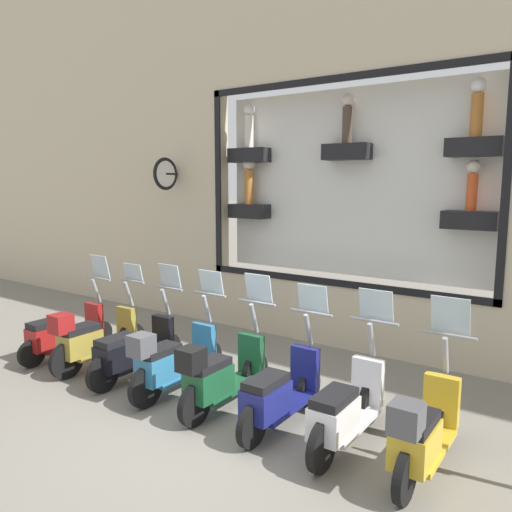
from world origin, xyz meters
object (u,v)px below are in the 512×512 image
Objects in this scene: scooter_yellow_0 at (422,432)px; scooter_white_1 at (345,410)px; scooter_green_3 at (220,375)px; scooter_olive_6 at (92,339)px; scooter_black_5 at (132,351)px; scooter_red_7 at (63,333)px; scooter_teal_4 at (171,361)px; scooter_navy_2 at (279,393)px.

scooter_white_1 is at bearing 85.82° from scooter_yellow_0.
scooter_olive_6 is (0.00, 2.57, 0.00)m from scooter_green_3.
scooter_yellow_0 is at bearing -90.05° from scooter_green_3.
scooter_olive_6 is at bearing 89.97° from scooter_green_3.
scooter_red_7 is (-0.01, 1.71, -0.02)m from scooter_black_5.
scooter_white_1 is at bearing -89.95° from scooter_black_5.
scooter_white_1 is 2.57m from scooter_teal_4.
scooter_olive_6 is 1.01× the size of scooter_red_7.
scooter_yellow_0 is 1.00× the size of scooter_white_1.
scooter_white_1 is at bearing -88.70° from scooter_teal_4.
scooter_white_1 is 1.00× the size of scooter_black_5.
scooter_black_5 is 1.01× the size of scooter_red_7.
scooter_teal_4 is at bearing 89.93° from scooter_yellow_0.
scooter_green_3 is 0.86m from scooter_teal_4.
scooter_black_5 is (-0.00, 3.43, -0.01)m from scooter_white_1.
scooter_red_7 is (0.05, 0.86, -0.07)m from scooter_olive_6.
scooter_green_3 reaches higher than scooter_black_5.
scooter_green_3 reaches higher than scooter_white_1.
scooter_olive_6 is (0.00, 5.14, 0.01)m from scooter_yellow_0.
scooter_white_1 is at bearing -89.66° from scooter_navy_2.
scooter_teal_4 is (-0.05, 1.71, 0.06)m from scooter_navy_2.
scooter_yellow_0 is 1.00× the size of scooter_olive_6.
scooter_green_3 is at bearing 93.69° from scooter_navy_2.
scooter_black_5 is at bearing 89.20° from scooter_yellow_0.
scooter_black_5 is 1.71m from scooter_red_7.
scooter_green_3 is 1.00× the size of scooter_olive_6.
scooter_green_3 is 1.00× the size of scooter_teal_4.
scooter_teal_4 is at bearing 91.78° from scooter_navy_2.
scooter_white_1 reaches higher than scooter_red_7.
scooter_white_1 is 4.29m from scooter_olive_6.
scooter_yellow_0 reaches higher than scooter_navy_2.
scooter_olive_6 is at bearing -93.38° from scooter_red_7.
scooter_green_3 is at bearing -90.14° from scooter_teal_4.
scooter_navy_2 is 1.00× the size of scooter_green_3.
scooter_black_5 is at bearing -89.82° from scooter_red_7.
scooter_green_3 reaches higher than scooter_navy_2.
scooter_yellow_0 is 1.01× the size of scooter_red_7.
scooter_red_7 is at bearing 89.13° from scooter_green_3.
scooter_red_7 is at bearing 90.05° from scooter_navy_2.
scooter_navy_2 is at bearing -89.95° from scooter_red_7.
scooter_navy_2 is 0.86m from scooter_green_3.
scooter_black_5 is (0.00, 2.57, 0.01)m from scooter_navy_2.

